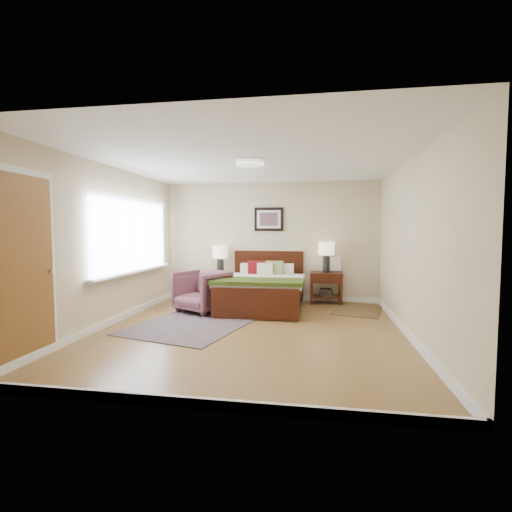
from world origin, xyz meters
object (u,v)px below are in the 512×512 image
Objects in this scene: armchair at (202,291)px; rug_persian at (196,323)px; bed at (263,283)px; nightstand_left at (220,280)px; lamp_left at (220,255)px; nightstand_right at (326,284)px; lamp_right at (327,251)px.

armchair reaches higher than rug_persian.
bed is at bearing 51.80° from armchair.
rug_persian is (0.12, -1.99, -0.42)m from nightstand_left.
nightstand_left is at bearing -90.00° from lamp_left.
nightstand_right is (1.21, 0.70, -0.09)m from bed.
nightstand_right is at bearing 57.89° from rug_persian.
nightstand_right is 1.05× the size of lamp_right.
bed is 1.64m from rug_persian.
armchair is (-2.25, -1.16, -0.01)m from nightstand_right.
lamp_left is 2.22m from lamp_right.
armchair is 0.92m from rug_persian.
bed reaches higher than armchair.
nightstand_left is 0.25× the size of rug_persian.
nightstand_left is 2.31m from lamp_right.
lamp_right is (-0.00, 0.01, 0.67)m from nightstand_right.
lamp_left reaches higher than nightstand_right.
lamp_left reaches higher than armchair.
lamp_right is at bearing 58.09° from rug_persian.
nightstand_left is 0.89× the size of lamp_left.
lamp_right is at bearing 0.00° from lamp_left.
nightstand_left is 2.03m from rug_persian.
rug_persian is at bearing -86.45° from nightstand_left.
lamp_left is (-0.00, 0.02, 0.54)m from nightstand_left.
bed is 3.13× the size of lamp_right.
bed is 0.87× the size of rug_persian.
lamp_left is (-1.01, 0.71, 0.49)m from bed.
armchair is at bearing -152.38° from lamp_right.
bed is 2.98× the size of nightstand_right.
rug_persian is (0.12, -2.01, -0.96)m from lamp_left.
armchair reaches higher than nightstand_right.
nightstand_right reaches higher than rug_persian.
lamp_right reaches higher than rug_persian.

